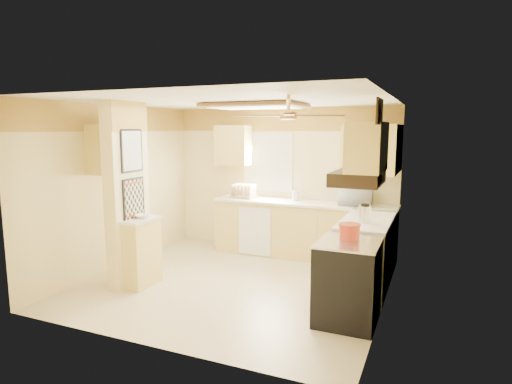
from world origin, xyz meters
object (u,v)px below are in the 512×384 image
at_px(stove, 348,281).
at_px(microwave, 356,196).
at_px(bowl, 143,216).
at_px(kettle, 365,214).
at_px(dutch_oven, 349,231).

relative_size(stove, microwave, 1.81).
relative_size(bowl, kettle, 0.78).
distance_m(bowl, dutch_oven, 2.77).
height_order(stove, microwave, microwave).
relative_size(dutch_oven, kettle, 1.00).
height_order(stove, kettle, kettle).
relative_size(microwave, dutch_oven, 2.03).
relative_size(stove, bowl, 4.69).
relative_size(stove, kettle, 3.66).
bearing_deg(stove, dutch_oven, 101.51).
distance_m(dutch_oven, kettle, 0.80).
distance_m(microwave, kettle, 1.29).
xyz_separation_m(microwave, dutch_oven, (0.29, -2.04, -0.08)).
bearing_deg(dutch_oven, microwave, 98.05).
bearing_deg(kettle, dutch_oven, -93.20).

